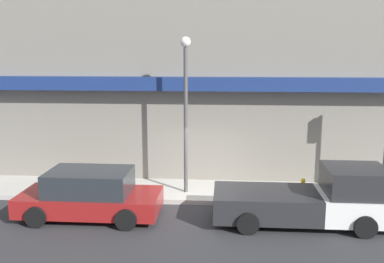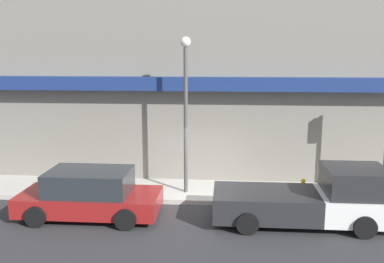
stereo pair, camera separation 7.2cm
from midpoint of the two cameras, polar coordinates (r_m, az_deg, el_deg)
The scene contains 7 objects.
ground_plane at distance 14.71m, azimuth 1.14°, elevation -9.80°, with size 80.00×80.00×0.00m, color #2D2D30.
sidewalk at distance 15.83m, azimuth 1.41°, elevation -8.00°, with size 36.00×2.43×0.16m.
building at distance 17.72m, azimuth 2.03°, elevation 7.97°, with size 19.80×3.80×9.70m.
pickup_truck at distance 13.50m, azimuth 16.00°, elevation -8.67°, with size 5.23×2.13×1.76m.
parked_car at distance 13.89m, azimuth -13.32°, elevation -8.16°, with size 4.37×2.11×1.50m.
fire_hydrant at distance 15.23m, azimuth 14.69°, elevation -7.39°, with size 0.17×0.17×0.72m.
street_lamp at distance 14.83m, azimuth -0.71°, elevation 4.63°, with size 0.36×0.36×5.47m.
Camera 2 is at (0.87, -13.77, 5.10)m, focal length 40.00 mm.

